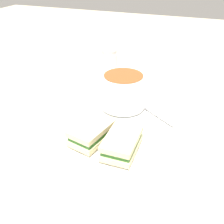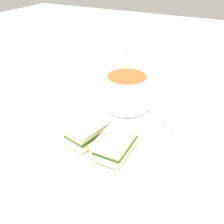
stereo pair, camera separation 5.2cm
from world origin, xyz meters
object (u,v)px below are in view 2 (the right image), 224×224
at_px(spoon, 146,107).
at_px(sandwich_half_far, 116,143).
at_px(sandwich_half_near, 89,130).
at_px(salt_shaker, 120,64).
at_px(soup_bowl, 127,91).

height_order(spoon, sandwich_half_far, sandwich_half_far).
bearing_deg(sandwich_half_near, sandwich_half_far, -99.85).
distance_m(sandwich_half_far, salt_shaker, 0.36).
xyz_separation_m(spoon, sandwich_half_near, (-0.15, 0.05, 0.01)).
bearing_deg(spoon, sandwich_half_near, 105.36).
height_order(soup_bowl, sandwich_half_near, soup_bowl).
xyz_separation_m(sandwich_half_far, salt_shaker, (0.33, 0.15, 0.01)).
bearing_deg(soup_bowl, sandwich_half_far, -162.33).
bearing_deg(salt_shaker, soup_bowl, -149.39).
height_order(sandwich_half_near, salt_shaker, salt_shaker).
distance_m(soup_bowl, spoon, 0.05).
distance_m(soup_bowl, salt_shaker, 0.21).
height_order(soup_bowl, sandwich_half_far, soup_bowl).
relative_size(spoon, salt_shaker, 1.33).
height_order(sandwich_half_far, salt_shaker, salt_shaker).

